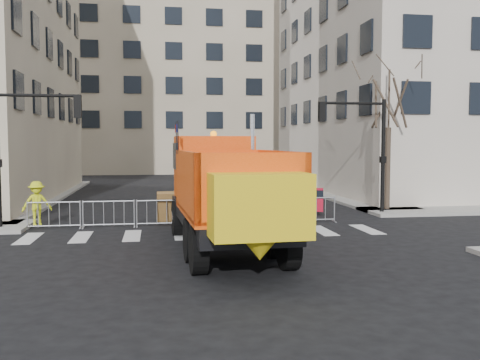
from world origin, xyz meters
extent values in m
plane|color=black|center=(0.00, 0.00, 0.00)|extent=(120.00, 120.00, 0.00)
cube|color=gray|center=(0.00, 8.50, 0.07)|extent=(64.00, 5.00, 0.15)
cube|color=gray|center=(0.00, 52.00, 12.00)|extent=(30.00, 18.00, 24.00)
cylinder|color=black|center=(8.50, 9.50, 2.70)|extent=(0.18, 0.18, 5.40)
cube|color=black|center=(0.09, 2.43, 1.09)|extent=(3.01, 8.37, 0.52)
cylinder|color=black|center=(-1.24, 5.36, 0.63)|extent=(0.46, 1.28, 1.26)
cylinder|color=black|center=(1.16, 5.47, 0.63)|extent=(0.46, 1.28, 1.26)
cylinder|color=black|center=(-1.04, 0.89, 0.63)|extent=(0.46, 1.28, 1.26)
cylinder|color=black|center=(1.36, 1.00, 0.63)|extent=(0.46, 1.28, 1.26)
cylinder|color=black|center=(-0.97, -0.60, 0.63)|extent=(0.46, 1.28, 1.26)
cylinder|color=black|center=(1.43, -0.49, 0.63)|extent=(0.46, 1.28, 1.26)
cube|color=#EE4B0D|center=(-0.07, 6.10, 1.89)|extent=(2.49, 1.94, 1.15)
cube|color=#EE4B0D|center=(-0.01, 4.61, 2.58)|extent=(2.72, 1.95, 2.06)
cylinder|color=silver|center=(1.24, 3.81, 2.98)|extent=(0.16, 0.16, 2.75)
cube|color=#EE4B0D|center=(0.17, 0.83, 2.29)|extent=(3.09, 5.17, 1.89)
cube|color=yellow|center=(0.31, -2.26, 1.95)|extent=(2.34, 1.25, 1.49)
cube|color=brown|center=(-0.16, 8.05, 0.75)|extent=(3.69, 0.83, 1.29)
imported|color=black|center=(1.26, 7.00, 0.94)|extent=(0.82, 0.76, 1.87)
imported|color=black|center=(-0.05, 7.00, 0.87)|extent=(0.96, 0.82, 1.74)
imported|color=black|center=(1.27, 7.00, 0.90)|extent=(0.93, 1.12, 1.79)
imported|color=yellow|center=(-6.66, 7.70, 1.01)|extent=(1.26, 0.94, 1.73)
cube|color=#B80E25|center=(5.54, 10.02, 0.70)|extent=(0.55, 0.51, 1.10)
camera|label=1|loc=(-2.04, -14.15, 3.39)|focal=40.00mm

